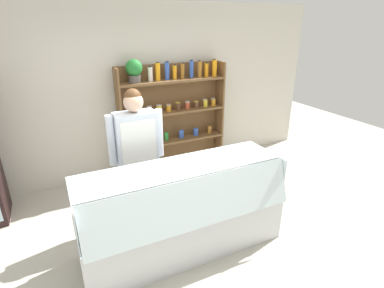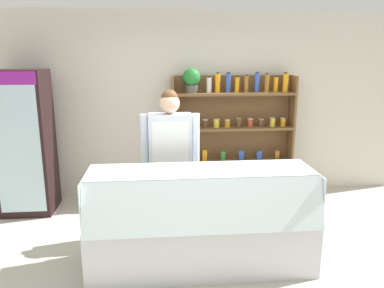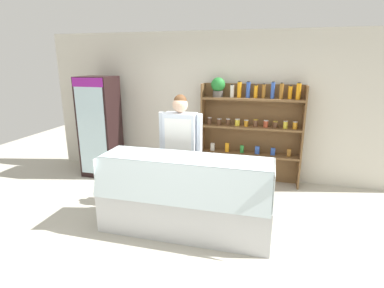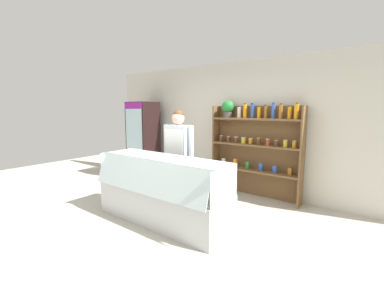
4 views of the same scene
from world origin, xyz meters
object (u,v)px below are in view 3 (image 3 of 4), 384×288
Objects in this scene: drinks_fridge at (100,127)px; shop_clerk at (180,141)px; shelving_unit at (248,125)px; deli_display_case at (184,208)px.

shop_clerk is at bearing -24.79° from drinks_fridge.
shelving_unit is (2.79, 0.34, 0.13)m from drinks_fridge.
deli_display_case is 1.29× the size of shop_clerk.
shop_clerk is (-0.27, 0.71, 0.71)m from deli_display_case.
deli_display_case is 1.04m from shop_clerk.
shop_clerk reaches higher than deli_display_case.
shop_clerk is (1.89, -0.87, 0.08)m from drinks_fridge.
shelving_unit is 1.51m from shop_clerk.
drinks_fridge is 2.81m from shelving_unit.
deli_display_case is at bearing -108.20° from shelving_unit.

